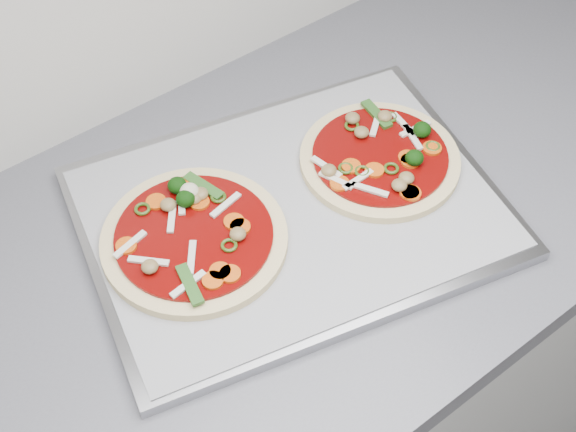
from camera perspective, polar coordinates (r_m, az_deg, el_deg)
base_cabinet at (r=1.62m, az=14.64°, el=-2.36°), size 3.60×0.60×0.86m
countertop at (r=1.31m, az=18.54°, el=9.74°), size 3.60×0.60×0.04m
baking_tray at (r=1.00m, az=0.24°, el=0.25°), size 0.58×0.48×0.02m
parchment at (r=1.00m, az=0.24°, el=0.59°), size 0.55×0.45×0.00m
pizza_left at (r=0.96m, az=-6.71°, el=-1.39°), size 0.29×0.29×0.04m
pizza_right at (r=1.05m, az=6.63°, el=4.14°), size 0.22×0.22×0.04m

